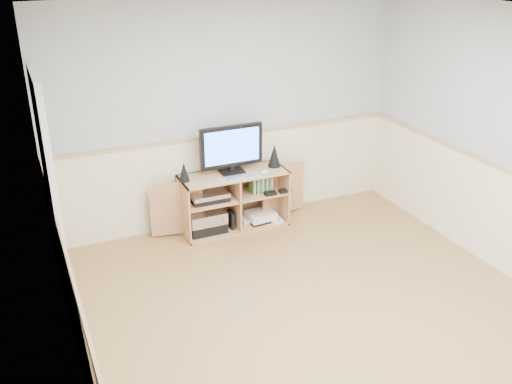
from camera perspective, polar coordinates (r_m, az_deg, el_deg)
room at (r=4.47m, az=6.51°, el=0.27°), size 4.04×4.54×2.54m
media_cabinet at (r=6.42m, az=-2.40°, el=-0.63°), size 1.86×0.45×0.65m
monitor at (r=6.18m, az=-2.47°, el=4.48°), size 0.71×0.18×0.53m
speaker_left at (r=6.06m, az=-7.21°, el=2.02°), size 0.11×0.11×0.21m
speaker_right at (r=6.40m, az=1.84°, el=3.67°), size 0.14×0.14×0.26m
keyboard at (r=6.13m, az=-1.57°, el=1.48°), size 0.30×0.16×0.01m
mouse at (r=6.23m, az=0.88°, el=1.99°), size 0.11×0.09×0.04m
av_components at (r=6.32m, az=-4.89°, el=-2.24°), size 0.50×0.30×0.47m
game_consoles at (r=6.58m, az=0.34°, el=-2.47°), size 0.45×0.30×0.11m
game_cases at (r=6.41m, az=0.46°, el=0.84°), size 0.24×0.14×0.19m
wall_outlet at (r=6.88m, az=5.20°, el=3.45°), size 0.12×0.03×0.12m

